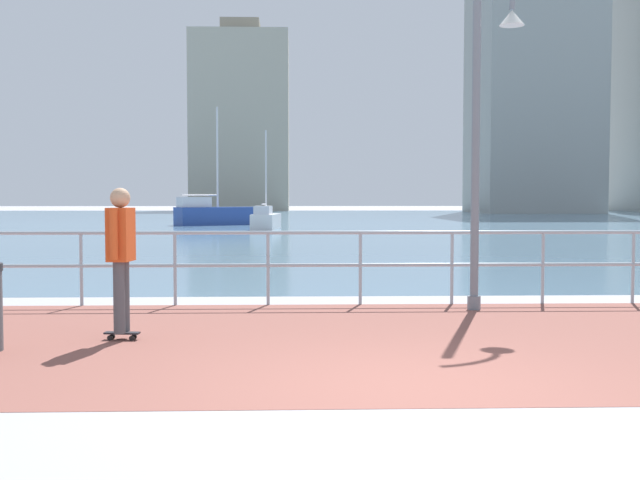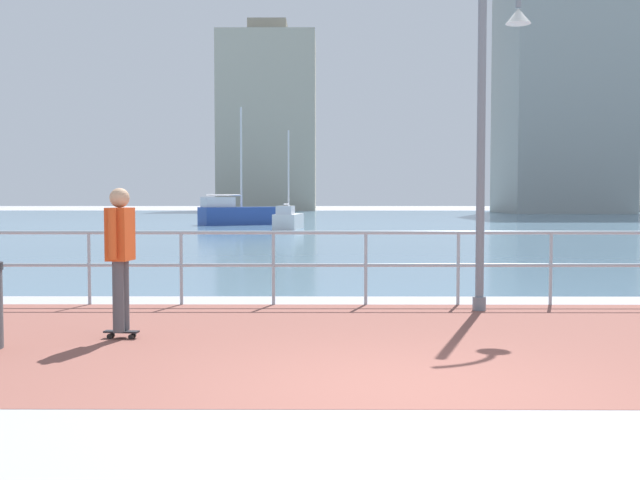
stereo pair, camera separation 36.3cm
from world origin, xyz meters
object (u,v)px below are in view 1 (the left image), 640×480
sailboat_yellow (215,214)px  lamppost (487,118)px  skateboarder (121,249)px  sailboat_ivory (266,220)px

sailboat_yellow → lamppost: bearing=-78.0°
lamppost → skateboarder: lamppost is taller
sailboat_ivory → lamppost: bearing=-81.7°
sailboat_ivory → sailboat_yellow: 7.05m
lamppost → sailboat_ivory: 29.77m
skateboarder → sailboat_yellow: bearing=94.3°
skateboarder → sailboat_ivory: size_ratio=0.34×
lamppost → sailboat_yellow: bearing=102.0°
lamppost → skateboarder: size_ratio=2.89×
sailboat_yellow → skateboarder: bearing=-85.7°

